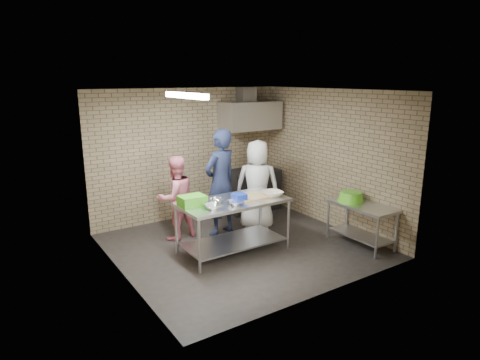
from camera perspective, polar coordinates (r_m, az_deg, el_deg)
name	(u,v)px	position (r m, az deg, el deg)	size (l,w,h in m)	color
floor	(241,246)	(7.42, 0.21, -9.07)	(4.20, 4.20, 0.00)	black
ceiling	(242,90)	(6.83, 0.23, 12.26)	(4.20, 4.20, 0.00)	black
back_wall	(189,154)	(8.71, -7.09, 3.58)	(4.20, 0.06, 2.70)	#9C8561
front_wall	(326,200)	(5.50, 11.82, -2.74)	(4.20, 0.06, 2.70)	#9C8561
left_wall	(119,190)	(6.13, -16.37, -1.29)	(0.06, 4.00, 2.70)	#9C8561
right_wall	(331,159)	(8.33, 12.36, 2.89)	(0.06, 4.00, 2.70)	#9C8561
prep_table	(233,226)	(7.04, -0.91, -6.39)	(1.83, 0.91, 0.91)	silver
side_counter	(361,225)	(7.65, 16.29, -5.91)	(0.60, 1.20, 0.75)	silver
stove	(251,190)	(9.28, 1.52, -1.36)	(1.20, 0.70, 0.90)	black
range_hood	(250,116)	(9.03, 1.41, 8.86)	(1.30, 0.60, 0.60)	silver
hood_duct	(246,94)	(9.12, 0.88, 11.74)	(0.35, 0.30, 0.30)	#A5A8AD
wall_shelf	(256,122)	(9.37, 2.26, 7.93)	(0.80, 0.20, 0.04)	#3F2B19
fluorescent_fixture	(186,95)	(6.34, -7.48, 11.47)	(0.10, 1.25, 0.08)	white
green_crate	(192,201)	(6.64, -6.60, -2.84)	(0.41, 0.30, 0.16)	green
blue_tub	(239,198)	(6.82, -0.12, -2.43)	(0.20, 0.20, 0.13)	#1732AD
cutting_board	(251,197)	(7.06, 1.56, -2.29)	(0.56, 0.43, 0.03)	tan
mixing_bowl_a	(213,206)	(6.47, -3.72, -3.65)	(0.29, 0.29, 0.07)	silver
mixing_bowl_b	(216,201)	(6.77, -3.30, -2.84)	(0.22, 0.22, 0.07)	silver
mixing_bowl_c	(235,203)	(6.65, -0.64, -3.15)	(0.26, 0.26, 0.06)	silver
ceramic_bowl	(272,194)	(7.15, 4.46, -1.88)	(0.35, 0.35, 0.09)	beige
green_basin	(351,196)	(7.65, 15.01, -2.20)	(0.46, 0.46, 0.17)	#59C626
bottle_red	(247,118)	(9.22, 0.98, 8.53)	(0.07, 0.07, 0.18)	#B22619
bottle_green	(262,118)	(9.45, 3.01, 8.55)	(0.06, 0.06, 0.15)	green
man_navy	(220,183)	(7.70, -2.70, -0.35)	(0.73, 0.48, 2.00)	black
woman_pink	(176,198)	(7.62, -8.85, -2.46)	(0.75, 0.58, 1.54)	pink
woman_white	(257,185)	(8.04, 2.39, -0.67)	(0.86, 0.56, 1.75)	silver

